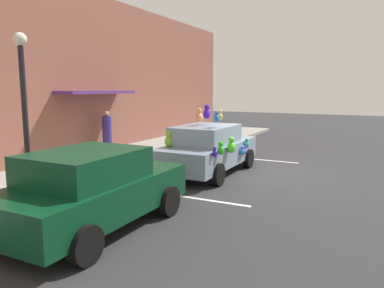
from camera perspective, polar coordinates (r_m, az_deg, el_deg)
ground_plane at (r=12.12m, az=10.71°, el=-4.34°), size 60.00×60.00×0.00m
sidewalk at (r=14.28m, az=-8.91°, el=-2.03°), size 24.00×4.00×0.15m
storefront_building at (r=15.41m, az=-15.77°, el=10.17°), size 24.00×1.25×6.40m
parking_stripe_front at (r=14.33m, az=9.19°, el=-2.30°), size 0.12×3.60×0.01m
parking_stripe_rear at (r=9.30m, az=-1.54°, el=-8.13°), size 0.12×3.60×0.01m
plush_covered_car at (r=11.62m, az=2.53°, el=-0.70°), size 4.32×2.09×2.18m
parked_sedan_behind at (r=7.27m, az=-15.28°, el=-6.78°), size 4.02×2.05×1.54m
teddy_bear_on_sidewalk at (r=10.94m, az=-11.66°, el=-3.09°), size 0.40×0.33×0.76m
street_lamp_post at (r=8.64m, az=-24.66°, el=6.14°), size 0.28×0.28×3.69m
pedestrian_near_shopfront at (r=15.09m, az=-13.07°, el=1.64°), size 0.37×0.37×1.67m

